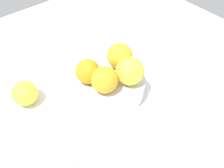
% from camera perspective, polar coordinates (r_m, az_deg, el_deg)
% --- Properties ---
extents(ground_plane, '(1.10, 1.10, 0.02)m').
position_cam_1_polar(ground_plane, '(0.70, 0.00, -2.19)').
color(ground_plane, white).
extents(fruit_bowl, '(0.17, 0.17, 0.05)m').
position_cam_1_polar(fruit_bowl, '(0.68, 0.00, -0.35)').
color(fruit_bowl, silver).
rests_on(fruit_bowl, ground_plane).
extents(orange_in_bowl_0, '(0.06, 0.06, 0.06)m').
position_cam_1_polar(orange_in_bowl_0, '(0.64, -5.43, 2.78)').
color(orange_in_bowl_0, orange).
rests_on(orange_in_bowl_0, fruit_bowl).
extents(orange_in_bowl_1, '(0.07, 0.07, 0.07)m').
position_cam_1_polar(orange_in_bowl_1, '(0.63, 4.02, 2.87)').
color(orange_in_bowl_1, yellow).
rests_on(orange_in_bowl_1, fruit_bowl).
extents(orange_in_bowl_2, '(0.07, 0.07, 0.07)m').
position_cam_1_polar(orange_in_bowl_2, '(0.67, 1.74, 6.31)').
color(orange_in_bowl_2, yellow).
rests_on(orange_in_bowl_2, fruit_bowl).
extents(orange_in_bowl_3, '(0.07, 0.07, 0.07)m').
position_cam_1_polar(orange_in_bowl_3, '(0.61, -1.68, 0.91)').
color(orange_in_bowl_3, '#F9A823').
rests_on(orange_in_bowl_3, fruit_bowl).
extents(orange_loose_0, '(0.07, 0.07, 0.07)m').
position_cam_1_polar(orange_loose_0, '(0.68, -18.86, -1.96)').
color(orange_loose_0, yellow).
rests_on(orange_loose_0, ground_plane).
extents(side_plate, '(0.14, 0.14, 0.01)m').
position_cam_1_polar(side_plate, '(0.59, -15.04, -16.51)').
color(side_plate, silver).
rests_on(side_plate, ground_plane).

